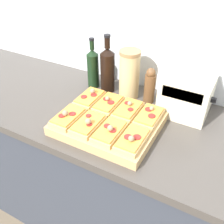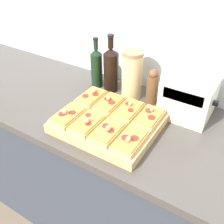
# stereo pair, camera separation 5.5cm
# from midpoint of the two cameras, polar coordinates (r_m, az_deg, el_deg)

# --- Properties ---
(wall_back) EXTENTS (6.00, 0.06, 2.50)m
(wall_back) POSITION_cam_midpoint_polar(r_m,az_deg,el_deg) (1.42, 9.32, 18.27)
(wall_back) COLOR silver
(wall_back) RESTS_ON ground_plane
(kitchen_counter) EXTENTS (2.63, 0.67, 0.91)m
(kitchen_counter) POSITION_cam_midpoint_polar(r_m,az_deg,el_deg) (1.60, 1.18, -13.55)
(kitchen_counter) COLOR #333842
(kitchen_counter) RESTS_ON ground_plane
(cutting_board) EXTENTS (0.44, 0.38, 0.04)m
(cutting_board) POSITION_cam_midpoint_polar(r_m,az_deg,el_deg) (1.20, 0.57, -2.36)
(cutting_board) COLOR tan
(cutting_board) RESTS_ON kitchen_counter
(pizza_slice_back_left) EXTENTS (0.10, 0.17, 0.05)m
(pizza_slice_back_left) POSITION_cam_midpoint_polar(r_m,az_deg,el_deg) (1.31, -3.32, 3.25)
(pizza_slice_back_left) COLOR tan
(pizza_slice_back_left) RESTS_ON cutting_board
(pizza_slice_back_midleft) EXTENTS (0.10, 0.17, 0.05)m
(pizza_slice_back_midleft) POSITION_cam_midpoint_polar(r_m,az_deg,el_deg) (1.26, 0.63, 1.87)
(pizza_slice_back_midleft) COLOR tan
(pizza_slice_back_midleft) RESTS_ON cutting_board
(pizza_slice_back_midright) EXTENTS (0.10, 0.17, 0.05)m
(pizza_slice_back_midright) POSITION_cam_midpoint_polar(r_m,az_deg,el_deg) (1.22, 4.90, 0.39)
(pizza_slice_back_midright) COLOR tan
(pizza_slice_back_midright) RESTS_ON cutting_board
(pizza_slice_back_right) EXTENTS (0.10, 0.17, 0.05)m
(pizza_slice_back_right) POSITION_cam_midpoint_polar(r_m,az_deg,el_deg) (1.19, 9.43, -1.17)
(pizza_slice_back_right) COLOR tan
(pizza_slice_back_right) RESTS_ON cutting_board
(pizza_slice_front_left) EXTENTS (0.10, 0.17, 0.05)m
(pizza_slice_front_left) POSITION_cam_midpoint_polar(r_m,az_deg,el_deg) (1.19, -8.22, -0.74)
(pizza_slice_front_left) COLOR tan
(pizza_slice_front_left) RESTS_ON cutting_board
(pizza_slice_front_midleft) EXTENTS (0.10, 0.17, 0.05)m
(pizza_slice_front_midleft) POSITION_cam_midpoint_polar(r_m,az_deg,el_deg) (1.14, -4.03, -2.43)
(pizza_slice_front_midleft) COLOR tan
(pizza_slice_front_midleft) RESTS_ON cutting_board
(pizza_slice_front_midright) EXTENTS (0.10, 0.17, 0.05)m
(pizza_slice_front_midright) POSITION_cam_midpoint_polar(r_m,az_deg,el_deg) (1.09, 0.52, -4.24)
(pizza_slice_front_midright) COLOR tan
(pizza_slice_front_midright) RESTS_ON cutting_board
(pizza_slice_front_right) EXTENTS (0.10, 0.17, 0.05)m
(pizza_slice_front_right) POSITION_cam_midpoint_polar(r_m,az_deg,el_deg) (1.06, 5.44, -6.19)
(pizza_slice_front_right) COLOR tan
(pizza_slice_front_right) RESTS_ON cutting_board
(olive_oil_bottle) EXTENTS (0.06, 0.06, 0.28)m
(olive_oil_bottle) POSITION_cam_midpoint_polar(r_m,az_deg,el_deg) (1.47, -2.28, 9.71)
(olive_oil_bottle) COLOR black
(olive_oil_bottle) RESTS_ON kitchen_counter
(wine_bottle) EXTENTS (0.08, 0.08, 0.32)m
(wine_bottle) POSITION_cam_midpoint_polar(r_m,az_deg,el_deg) (1.42, 0.86, 9.36)
(wine_bottle) COLOR black
(wine_bottle) RESTS_ON kitchen_counter
(grain_jar_tall) EXTENTS (0.11, 0.11, 0.26)m
(grain_jar_tall) POSITION_cam_midpoint_polar(r_m,az_deg,el_deg) (1.36, 5.44, 8.07)
(grain_jar_tall) COLOR tan
(grain_jar_tall) RESTS_ON kitchen_counter
(pepper_mill) EXTENTS (0.06, 0.06, 0.19)m
(pepper_mill) POSITION_cam_midpoint_polar(r_m,az_deg,el_deg) (1.34, 9.89, 5.36)
(pepper_mill) COLOR brown
(pepper_mill) RESTS_ON kitchen_counter
(toaster_oven) EXTENTS (0.25, 0.21, 0.19)m
(toaster_oven) POSITION_cam_midpoint_polar(r_m,az_deg,el_deg) (1.29, 17.45, 3.06)
(toaster_oven) COLOR beige
(toaster_oven) RESTS_ON kitchen_counter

